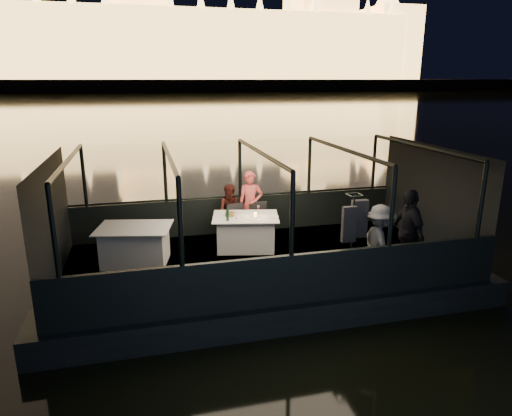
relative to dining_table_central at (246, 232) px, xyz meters
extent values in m
plane|color=black|center=(0.14, 79.22, -0.89)|extent=(500.00, 500.00, 0.00)
cube|color=black|center=(0.14, -0.78, -0.89)|extent=(8.60, 4.40, 1.00)
cube|color=black|center=(0.14, -0.78, -0.41)|extent=(8.00, 4.00, 0.04)
cube|color=black|center=(0.14, 1.22, 0.06)|extent=(8.00, 0.08, 0.90)
cube|color=black|center=(0.14, -2.78, 0.06)|extent=(8.00, 0.08, 0.90)
cube|color=#423D33|center=(0.14, 209.22, 0.11)|extent=(400.00, 140.00, 6.00)
cube|color=white|center=(0.00, 0.00, 0.00)|extent=(1.64, 1.34, 0.77)
cube|color=white|center=(-2.41, -0.26, 0.00)|extent=(1.68, 1.37, 0.79)
cube|color=black|center=(-0.11, 0.45, 0.06)|extent=(0.51, 0.51, 0.88)
cube|color=black|center=(0.45, 0.45, 0.06)|extent=(0.47, 0.47, 0.90)
imported|color=#D14D4C|center=(0.30, 0.76, 0.36)|extent=(0.64, 0.49, 1.61)
imported|color=#411812|center=(-0.17, 0.80, 0.36)|extent=(0.74, 0.65, 1.32)
imported|color=silver|center=(2.05, -2.29, 0.47)|extent=(0.59, 1.00, 1.50)
imported|color=black|center=(2.74, -2.11, 0.47)|extent=(0.45, 1.02, 1.71)
cylinder|color=#153B21|center=(-0.45, -0.24, 0.53)|extent=(0.09, 0.09, 0.31)
cylinder|color=olive|center=(-0.33, 0.11, 0.42)|extent=(0.25, 0.25, 0.09)
cylinder|color=#FFB23F|center=(0.20, -0.09, 0.42)|extent=(0.08, 0.08, 0.09)
cylinder|color=white|center=(0.57, -0.23, 0.39)|extent=(0.29, 0.29, 0.02)
cylinder|color=silver|center=(-0.13, 0.23, 0.39)|extent=(0.32, 0.32, 0.02)
camera|label=1|loc=(-2.16, -9.48, 3.33)|focal=32.00mm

